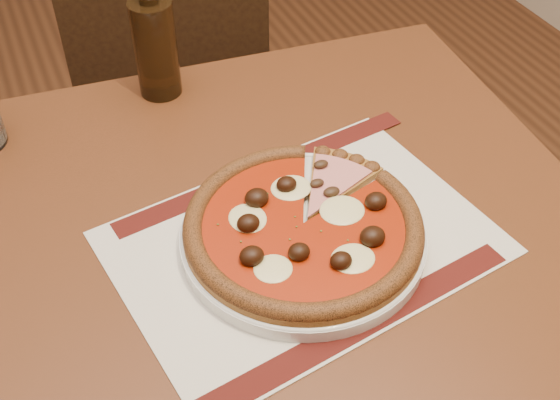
# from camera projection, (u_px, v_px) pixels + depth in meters

# --- Properties ---
(table) EXTENTS (0.87, 0.87, 0.75)m
(table) POSITION_uv_depth(u_px,v_px,m) (286.00, 280.00, 0.95)
(table) COLOR #632D17
(table) RESTS_ON ground
(chair_far) EXTENTS (0.49, 0.49, 0.82)m
(chair_far) POSITION_uv_depth(u_px,v_px,m) (179.00, 102.00, 1.55)
(chair_far) COLOR black
(chair_far) RESTS_ON ground
(placemat) EXTENTS (0.49, 0.38, 0.00)m
(placemat) POSITION_uv_depth(u_px,v_px,m) (303.00, 242.00, 0.86)
(placemat) COLOR beige
(placemat) RESTS_ON table
(plate) EXTENTS (0.30, 0.30, 0.02)m
(plate) POSITION_uv_depth(u_px,v_px,m) (303.00, 237.00, 0.85)
(plate) COLOR white
(plate) RESTS_ON placemat
(pizza) EXTENTS (0.29, 0.29, 0.04)m
(pizza) POSITION_uv_depth(u_px,v_px,m) (303.00, 225.00, 0.84)
(pizza) COLOR #976024
(pizza) RESTS_ON plate
(ham_slice) EXTENTS (0.13, 0.12, 0.02)m
(ham_slice) POSITION_uv_depth(u_px,v_px,m) (333.00, 177.00, 0.90)
(ham_slice) COLOR #976024
(ham_slice) RESTS_ON plate
(bottle) EXTENTS (0.06, 0.06, 0.22)m
(bottle) POSITION_uv_depth(u_px,v_px,m) (155.00, 43.00, 1.03)
(bottle) COLOR #331E0C
(bottle) RESTS_ON table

